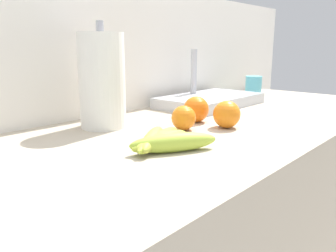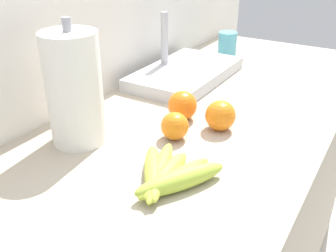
% 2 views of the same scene
% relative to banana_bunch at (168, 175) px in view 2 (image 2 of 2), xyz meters
% --- Properties ---
extents(counter, '(1.74, 0.66, 0.87)m').
position_rel_banana_bunch_xyz_m(counter, '(0.30, 0.08, -0.45)').
color(counter, '#ADA08C').
rests_on(counter, ground).
extents(wall_back, '(2.14, 0.06, 1.30)m').
position_rel_banana_bunch_xyz_m(wall_back, '(0.30, 0.44, -0.24)').
color(wall_back, silver).
rests_on(wall_back, ground).
extents(banana_bunch, '(0.21, 0.20, 0.04)m').
position_rel_banana_bunch_xyz_m(banana_bunch, '(0.00, 0.00, 0.00)').
color(banana_bunch, '#ABC93F').
rests_on(banana_bunch, counter).
extents(orange_back_left, '(0.08, 0.08, 0.08)m').
position_rel_banana_bunch_xyz_m(orange_back_left, '(0.27, 0.01, 0.02)').
color(orange_back_left, orange).
rests_on(orange_back_left, counter).
extents(orange_center, '(0.07, 0.07, 0.07)m').
position_rel_banana_bunch_xyz_m(orange_center, '(0.16, 0.08, 0.02)').
color(orange_center, orange).
rests_on(orange_center, counter).
extents(orange_front, '(0.08, 0.08, 0.08)m').
position_rel_banana_bunch_xyz_m(orange_front, '(0.27, 0.12, 0.02)').
color(orange_front, orange).
rests_on(orange_front, counter).
extents(paper_towel_roll, '(0.13, 0.13, 0.29)m').
position_rel_banana_bunch_xyz_m(paper_towel_roll, '(0.04, 0.27, 0.11)').
color(paper_towel_roll, white).
rests_on(paper_towel_roll, counter).
extents(sink_basin, '(0.42, 0.24, 0.21)m').
position_rel_banana_bunch_xyz_m(sink_basin, '(0.54, 0.26, 0.00)').
color(sink_basin, '#B7BABF').
rests_on(sink_basin, counter).
extents(mug, '(0.07, 0.07, 0.09)m').
position_rel_banana_bunch_xyz_m(mug, '(0.86, 0.24, 0.03)').
color(mug, '#56ADBF').
rests_on(mug, counter).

